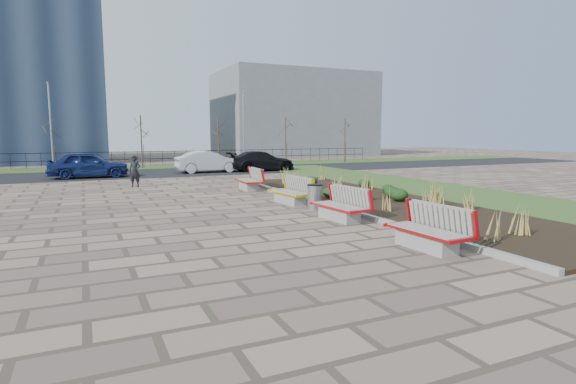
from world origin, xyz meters
name	(u,v)px	position (x,y,z in m)	size (l,w,h in m)	color
ground	(283,249)	(0.00, 0.00, 0.00)	(120.00, 120.00, 0.00)	#85705B
planting_bed	(378,201)	(6.25, 5.00, 0.05)	(4.50, 18.00, 0.10)	black
planting_curb	(325,204)	(3.92, 5.00, 0.07)	(0.16, 18.00, 0.15)	gray
grass_verge_near	(468,195)	(11.00, 5.00, 0.02)	(5.00, 38.00, 0.04)	#33511E
grass_verge_far	(140,167)	(0.00, 28.00, 0.02)	(80.00, 5.00, 0.04)	#33511E
road	(151,173)	(0.00, 22.00, 0.01)	(80.00, 7.00, 0.02)	black
bench_a	(426,228)	(3.00, -1.37, 0.50)	(0.90, 2.10, 1.00)	#AA0B0E
bench_b	(339,204)	(3.00, 2.51, 0.50)	(0.90, 2.10, 1.00)	red
bench_c	(290,191)	(3.00, 6.12, 0.50)	(0.90, 2.10, 1.00)	yellow
bench_d	(248,179)	(3.00, 10.85, 0.50)	(0.90, 2.10, 1.00)	red
litter_bin	(314,197)	(3.22, 4.54, 0.44)	(0.48, 0.48, 0.88)	#B2B2B7
pedestrian	(135,171)	(-1.78, 14.21, 0.79)	(0.58, 0.38, 1.58)	black
car_blue	(88,165)	(-3.83, 20.21, 0.80)	(1.84, 4.56, 1.55)	#121F51
car_silver	(209,162)	(3.71, 20.93, 0.75)	(1.55, 4.46, 1.47)	silver
car_black	(261,161)	(7.49, 20.69, 0.71)	(1.95, 4.79, 1.39)	black
tree_b	(52,142)	(-6.00, 26.50, 2.04)	(1.40, 1.40, 4.00)	#4C3D2D
tree_c	(141,142)	(0.00, 26.50, 2.04)	(1.40, 1.40, 4.00)	#4C3D2D
tree_d	(218,141)	(6.00, 26.50, 2.04)	(1.40, 1.40, 4.00)	#4C3D2D
tree_e	(286,141)	(12.00, 26.50, 2.04)	(1.40, 1.40, 4.00)	#4C3D2D
tree_f	(345,140)	(18.00, 26.50, 2.04)	(1.40, 1.40, 4.00)	#4C3D2D
lamp_west	(51,128)	(-6.00, 26.00, 3.04)	(0.24, 0.60, 6.00)	gray
lamp_east	(244,129)	(8.00, 26.00, 3.04)	(0.24, 0.60, 6.00)	gray
railing_fence	(138,158)	(0.00, 29.50, 0.64)	(44.00, 0.10, 1.20)	black
building_grey	(293,115)	(20.00, 42.00, 5.00)	(18.00, 12.00, 10.00)	slate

